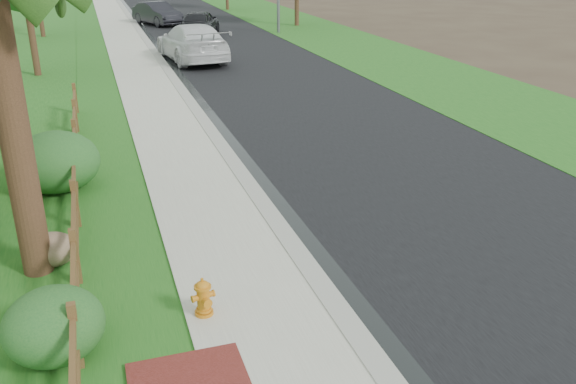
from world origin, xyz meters
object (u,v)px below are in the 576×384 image
object	(u,v)px
dark_car_mid	(200,22)
white_suv	(192,42)
fire_hydrant	(203,298)
ranch_fence	(75,182)

from	to	relation	value
dark_car_mid	white_suv	bearing A→B (deg)	99.60
fire_hydrant	white_suv	distance (m)	22.94
ranch_fence	fire_hydrant	size ratio (longest dim) A/B	26.01
white_suv	dark_car_mid	xyz separation A→B (m)	(2.00, 8.84, -0.12)
ranch_fence	white_suv	distance (m)	18.22
white_suv	ranch_fence	bearing A→B (deg)	66.34
white_suv	fire_hydrant	bearing A→B (deg)	74.97
fire_hydrant	dark_car_mid	world-z (taller)	dark_car_mid
fire_hydrant	white_suv	world-z (taller)	white_suv
dark_car_mid	ranch_fence	bearing A→B (deg)	96.14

